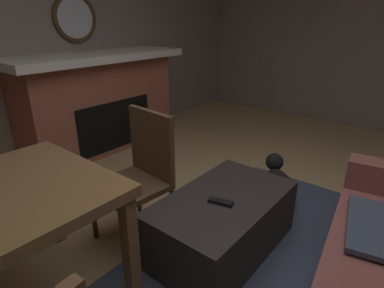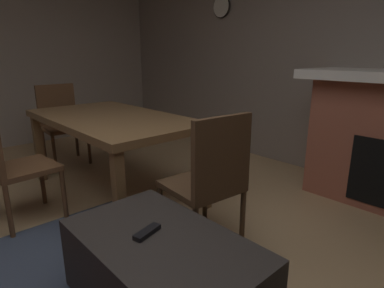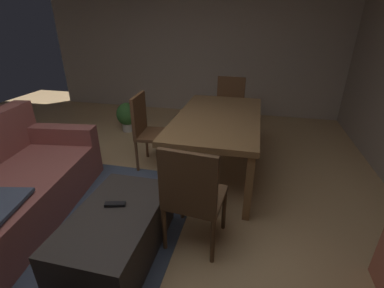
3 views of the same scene
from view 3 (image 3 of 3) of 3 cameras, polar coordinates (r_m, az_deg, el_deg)
name	(u,v)px [view 3 (image 3 of 3)]	position (r m, az deg, el deg)	size (l,w,h in m)	color
floor	(105,233)	(2.66, -18.02, -17.48)	(9.06, 9.06, 0.00)	tan
wall_right_window_side	(196,44)	(5.54, 0.95, 20.39)	(0.12, 6.05, 2.62)	#B2A59B
area_rug	(59,240)	(2.72, -26.40, -17.80)	(2.60, 2.00, 0.01)	#3D475B
ottoman_coffee_table	(117,233)	(2.31, -15.56, -17.80)	(1.03, 0.60, 0.41)	#2D2826
tv_remote	(115,204)	(2.23, -15.99, -12.20)	(0.05, 0.16, 0.02)	black
dining_table	(218,122)	(3.13, 5.51, 4.71)	(1.73, 0.94, 0.74)	brown
dining_chair_west	(192,194)	(2.09, 0.05, -10.54)	(0.48, 0.48, 0.93)	#513823
dining_chair_east	(229,104)	(4.36, 7.91, 8.43)	(0.46, 0.46, 0.93)	brown
dining_chair_north	(148,127)	(3.39, -9.24, 3.53)	(0.47, 0.47, 0.93)	brown
potted_plant	(127,116)	(4.69, -13.59, 5.89)	(0.35, 0.35, 0.49)	beige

